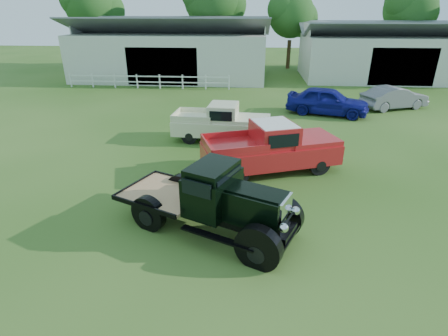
# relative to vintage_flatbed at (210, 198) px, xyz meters

# --- Properties ---
(ground) EXTENTS (120.00, 120.00, 0.00)m
(ground) POSITION_rel_vintage_flatbed_xyz_m (0.03, 1.05, -1.08)
(ground) COLOR #265113
(shed_left) EXTENTS (18.80, 10.20, 5.60)m
(shed_left) POSITION_rel_vintage_flatbed_xyz_m (-6.97, 27.05, 1.72)
(shed_left) COLOR #BBB9AF
(shed_left) RESTS_ON ground
(shed_right) EXTENTS (16.80, 9.20, 5.20)m
(shed_right) POSITION_rel_vintage_flatbed_xyz_m (14.03, 28.05, 1.52)
(shed_right) COLOR #BBB9AF
(shed_right) RESTS_ON ground
(fence_rail) EXTENTS (14.20, 0.16, 1.20)m
(fence_rail) POSITION_rel_vintage_flatbed_xyz_m (-7.97, 21.05, -0.48)
(fence_rail) COLOR white
(fence_rail) RESTS_ON ground
(tree_a) EXTENTS (6.30, 6.30, 10.50)m
(tree_a) POSITION_rel_vintage_flatbed_xyz_m (-17.97, 34.05, 4.17)
(tree_a) COLOR #234C14
(tree_a) RESTS_ON ground
(tree_b) EXTENTS (6.90, 6.90, 11.50)m
(tree_b) POSITION_rel_vintage_flatbed_xyz_m (-3.97, 35.05, 4.67)
(tree_b) COLOR #234C14
(tree_b) RESTS_ON ground
(tree_c) EXTENTS (5.40, 5.40, 9.00)m
(tree_c) POSITION_rel_vintage_flatbed_xyz_m (5.03, 34.05, 3.42)
(tree_c) COLOR #234C14
(tree_c) RESTS_ON ground
(tree_d) EXTENTS (6.00, 6.00, 10.00)m
(tree_d) POSITION_rel_vintage_flatbed_xyz_m (18.03, 35.05, 3.92)
(tree_d) COLOR #234C14
(tree_d) RESTS_ON ground
(vintage_flatbed) EXTENTS (5.89, 4.20, 2.17)m
(vintage_flatbed) POSITION_rel_vintage_flatbed_xyz_m (0.00, 0.00, 0.00)
(vintage_flatbed) COLOR black
(vintage_flatbed) RESTS_ON ground
(red_pickup) EXTENTS (6.08, 4.00, 2.07)m
(red_pickup) POSITION_rel_vintage_flatbed_xyz_m (1.94, 4.52, -0.05)
(red_pickup) COLOR red
(red_pickup) RESTS_ON ground
(white_pickup) EXTENTS (5.18, 2.30, 1.86)m
(white_pickup) POSITION_rel_vintage_flatbed_xyz_m (-0.42, 8.16, -0.16)
(white_pickup) COLOR beige
(white_pickup) RESTS_ON ground
(misc_car_blue) EXTENTS (5.47, 3.43, 1.74)m
(misc_car_blue) POSITION_rel_vintage_flatbed_xyz_m (5.88, 13.73, -0.22)
(misc_car_blue) COLOR navy
(misc_car_blue) RESTS_ON ground
(misc_car_grey) EXTENTS (4.84, 3.26, 1.51)m
(misc_car_grey) POSITION_rel_vintage_flatbed_xyz_m (10.69, 15.59, -0.33)
(misc_car_grey) COLOR slate
(misc_car_grey) RESTS_ON ground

